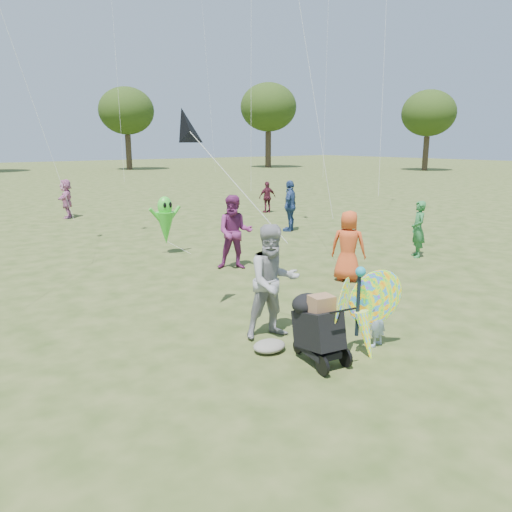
{
  "coord_description": "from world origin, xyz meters",
  "views": [
    {
      "loc": [
        -6.01,
        -6.16,
        3.33
      ],
      "look_at": [
        -0.2,
        1.5,
        1.1
      ],
      "focal_mm": 35.0,
      "sensor_mm": 36.0,
      "label": 1
    }
  ],
  "objects_px": {
    "crowd_j": "(66,199)",
    "crowd_h": "(267,197)",
    "alien_kite": "(166,222)",
    "crowd_e": "(235,232)",
    "adult_man": "(273,282)",
    "crowd_f": "(418,229)",
    "crowd_c": "(290,206)",
    "butterfly_kite": "(361,313)",
    "crowd_a": "(348,246)",
    "jogging_stroller": "(316,324)",
    "child_girl": "(377,317)"
  },
  "relations": [
    {
      "from": "crowd_a",
      "to": "crowd_h",
      "type": "bearing_deg",
      "value": -62.07
    },
    {
      "from": "crowd_e",
      "to": "adult_man",
      "type": "bearing_deg",
      "value": -81.2
    },
    {
      "from": "crowd_j",
      "to": "crowd_c",
      "type": "bearing_deg",
      "value": 57.52
    },
    {
      "from": "crowd_a",
      "to": "crowd_c",
      "type": "relative_size",
      "value": 0.9
    },
    {
      "from": "crowd_c",
      "to": "jogging_stroller",
      "type": "height_order",
      "value": "crowd_c"
    },
    {
      "from": "crowd_c",
      "to": "crowd_h",
      "type": "bearing_deg",
      "value": -150.65
    },
    {
      "from": "crowd_a",
      "to": "butterfly_kite",
      "type": "xyz_separation_m",
      "value": [
        -3.1,
        -3.13,
        -0.15
      ]
    },
    {
      "from": "crowd_c",
      "to": "jogging_stroller",
      "type": "relative_size",
      "value": 1.73
    },
    {
      "from": "crowd_f",
      "to": "butterfly_kite",
      "type": "bearing_deg",
      "value": -22.66
    },
    {
      "from": "adult_man",
      "to": "crowd_j",
      "type": "xyz_separation_m",
      "value": [
        1.42,
        16.12,
        -0.14
      ]
    },
    {
      "from": "child_girl",
      "to": "adult_man",
      "type": "xyz_separation_m",
      "value": [
        -1.11,
        1.36,
        0.48
      ]
    },
    {
      "from": "child_girl",
      "to": "crowd_a",
      "type": "height_order",
      "value": "crowd_a"
    },
    {
      "from": "crowd_j",
      "to": "crowd_h",
      "type": "bearing_deg",
      "value": 86.97
    },
    {
      "from": "adult_man",
      "to": "crowd_c",
      "type": "bearing_deg",
      "value": 61.5
    },
    {
      "from": "jogging_stroller",
      "to": "adult_man",
      "type": "bearing_deg",
      "value": 94.26
    },
    {
      "from": "crowd_f",
      "to": "alien_kite",
      "type": "relative_size",
      "value": 0.94
    },
    {
      "from": "crowd_h",
      "to": "crowd_j",
      "type": "xyz_separation_m",
      "value": [
        -8.05,
        4.05,
        0.12
      ]
    },
    {
      "from": "adult_man",
      "to": "butterfly_kite",
      "type": "relative_size",
      "value": 1.14
    },
    {
      "from": "alien_kite",
      "to": "crowd_e",
      "type": "bearing_deg",
      "value": -76.03
    },
    {
      "from": "crowd_a",
      "to": "jogging_stroller",
      "type": "distance_m",
      "value": 4.79
    },
    {
      "from": "adult_man",
      "to": "crowd_h",
      "type": "height_order",
      "value": "adult_man"
    },
    {
      "from": "crowd_h",
      "to": "child_girl",
      "type": "bearing_deg",
      "value": 67.95
    },
    {
      "from": "crowd_a",
      "to": "jogging_stroller",
      "type": "bearing_deg",
      "value": 93.94
    },
    {
      "from": "crowd_h",
      "to": "jogging_stroller",
      "type": "relative_size",
      "value": 1.33
    },
    {
      "from": "adult_man",
      "to": "crowd_h",
      "type": "bearing_deg",
      "value": 65.97
    },
    {
      "from": "crowd_a",
      "to": "alien_kite",
      "type": "xyz_separation_m",
      "value": [
        -2.17,
        5.25,
        0.11
      ]
    },
    {
      "from": "crowd_f",
      "to": "jogging_stroller",
      "type": "xyz_separation_m",
      "value": [
        -7.32,
        -3.38,
        -0.21
      ]
    },
    {
      "from": "crowd_c",
      "to": "jogging_stroller",
      "type": "xyz_separation_m",
      "value": [
        -7.2,
        -8.89,
        -0.34
      ]
    },
    {
      "from": "crowd_e",
      "to": "crowd_h",
      "type": "xyz_separation_m",
      "value": [
        7.29,
        7.79,
        -0.25
      ]
    },
    {
      "from": "adult_man",
      "to": "crowd_a",
      "type": "bearing_deg",
      "value": 38.51
    },
    {
      "from": "crowd_j",
      "to": "alien_kite",
      "type": "xyz_separation_m",
      "value": [
        0.11,
        -9.19,
        0.12
      ]
    },
    {
      "from": "crowd_a",
      "to": "adult_man",
      "type": "bearing_deg",
      "value": 81.41
    },
    {
      "from": "crowd_h",
      "to": "alien_kite",
      "type": "height_order",
      "value": "alien_kite"
    },
    {
      "from": "crowd_h",
      "to": "butterfly_kite",
      "type": "distance_m",
      "value": 16.17
    },
    {
      "from": "crowd_a",
      "to": "child_girl",
      "type": "bearing_deg",
      "value": 106.53
    },
    {
      "from": "jogging_stroller",
      "to": "alien_kite",
      "type": "relative_size",
      "value": 0.63
    },
    {
      "from": "butterfly_kite",
      "to": "alien_kite",
      "type": "distance_m",
      "value": 8.44
    },
    {
      "from": "adult_man",
      "to": "crowd_f",
      "type": "bearing_deg",
      "value": 30.95
    },
    {
      "from": "adult_man",
      "to": "crowd_c",
      "type": "relative_size",
      "value": 1.04
    },
    {
      "from": "alien_kite",
      "to": "crowd_c",
      "type": "bearing_deg",
      "value": 7.83
    },
    {
      "from": "crowd_e",
      "to": "crowd_j",
      "type": "xyz_separation_m",
      "value": [
        -0.77,
        11.83,
        -0.13
      ]
    },
    {
      "from": "crowd_c",
      "to": "crowd_e",
      "type": "height_order",
      "value": "crowd_e"
    },
    {
      "from": "crowd_e",
      "to": "jogging_stroller",
      "type": "relative_size",
      "value": 1.78
    },
    {
      "from": "jogging_stroller",
      "to": "crowd_e",
      "type": "bearing_deg",
      "value": 77.43
    },
    {
      "from": "child_girl",
      "to": "jogging_stroller",
      "type": "distance_m",
      "value": 1.25
    },
    {
      "from": "jogging_stroller",
      "to": "butterfly_kite",
      "type": "xyz_separation_m",
      "value": [
        0.73,
        -0.25,
        0.1
      ]
    },
    {
      "from": "crowd_a",
      "to": "alien_kite",
      "type": "height_order",
      "value": "alien_kite"
    },
    {
      "from": "crowd_c",
      "to": "crowd_h",
      "type": "relative_size",
      "value": 1.3
    },
    {
      "from": "adult_man",
      "to": "crowd_j",
      "type": "height_order",
      "value": "adult_man"
    },
    {
      "from": "crowd_h",
      "to": "butterfly_kite",
      "type": "xyz_separation_m",
      "value": [
        -8.87,
        -13.52,
        -0.02
      ]
    }
  ]
}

